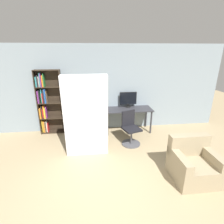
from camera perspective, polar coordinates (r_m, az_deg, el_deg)
The scene contains 8 objects.
ground_plane at distance 3.50m, azimuth -1.23°, elevation -26.36°, with size 16.00×16.00×0.00m, color #9E8966.
wall_back at distance 5.59m, azimuth -4.44°, elevation 7.55°, with size 8.00×0.06×2.70m.
desk at distance 5.56m, azimuth 5.31°, elevation 0.12°, with size 1.49×0.62×0.76m.
monitor at distance 5.64m, azimuth 5.29°, elevation 4.27°, with size 0.55×0.19×0.49m.
office_chair at distance 4.91m, azimuth 6.05°, elevation -6.16°, with size 0.56×0.56×0.94m.
bookshelf at distance 5.71m, azimuth -20.32°, elevation 3.02°, with size 0.74×0.26×1.98m.
mattress_near at distance 4.19m, azimuth -8.42°, elevation -1.71°, with size 1.03×0.30×2.01m.
armchair at distance 4.07m, azimuth 24.87°, elevation -15.03°, with size 0.85×0.80×0.85m.
Camera 1 is at (-0.22, -2.42, 2.51)m, focal length 28.00 mm.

